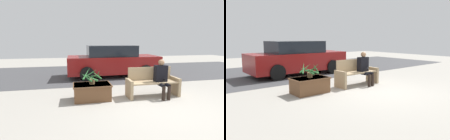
# 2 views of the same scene
# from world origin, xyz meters

# --- Properties ---
(ground_plane) EXTENTS (30.00, 30.00, 0.00)m
(ground_plane) POSITION_xyz_m (0.00, 0.00, 0.00)
(ground_plane) COLOR #9E998E
(road_surface) EXTENTS (20.00, 6.00, 0.01)m
(road_surface) POSITION_xyz_m (0.00, 5.64, 0.00)
(road_surface) COLOR #424244
(road_surface) RESTS_ON ground_plane
(bench) EXTENTS (1.69, 0.58, 0.93)m
(bench) POSITION_xyz_m (0.16, 1.05, 0.43)
(bench) COLOR tan
(bench) RESTS_ON ground_plane
(person_seated) EXTENTS (0.40, 0.57, 1.21)m
(person_seated) POSITION_xyz_m (0.39, 0.87, 0.68)
(person_seated) COLOR black
(person_seated) RESTS_ON ground_plane
(planter_box) EXTENTS (1.14, 0.74, 0.49)m
(planter_box) POSITION_xyz_m (-1.80, 1.09, 0.26)
(planter_box) COLOR brown
(planter_box) RESTS_ON ground_plane
(potted_plant) EXTENTS (0.70, 0.70, 0.48)m
(potted_plant) POSITION_xyz_m (-1.79, 1.09, 0.71)
(potted_plant) COLOR brown
(potted_plant) RESTS_ON planter_box
(parked_car) EXTENTS (4.51, 1.98, 1.56)m
(parked_car) POSITION_xyz_m (-0.39, 4.52, 0.77)
(parked_car) COLOR maroon
(parked_car) RESTS_ON ground_plane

